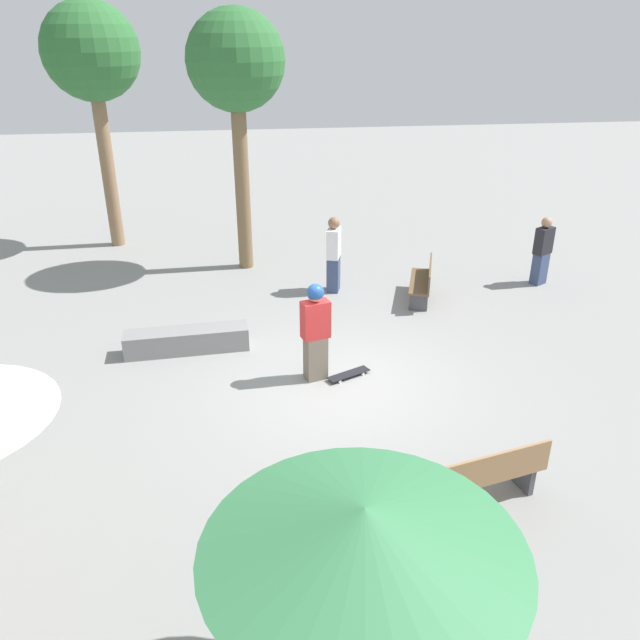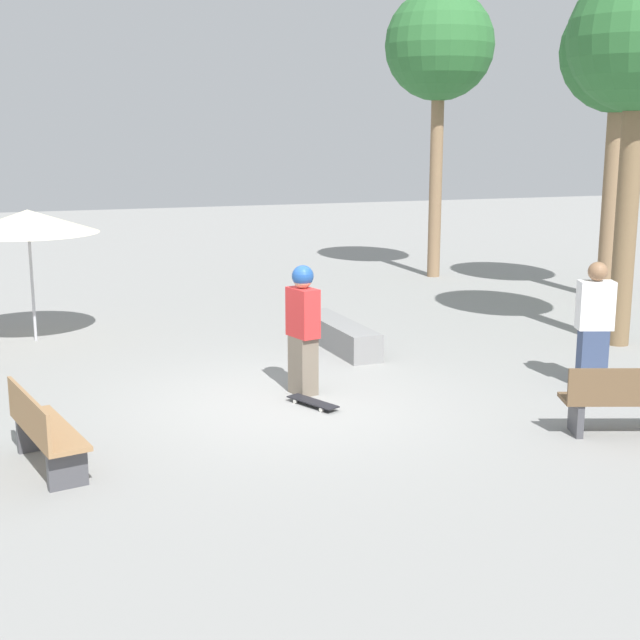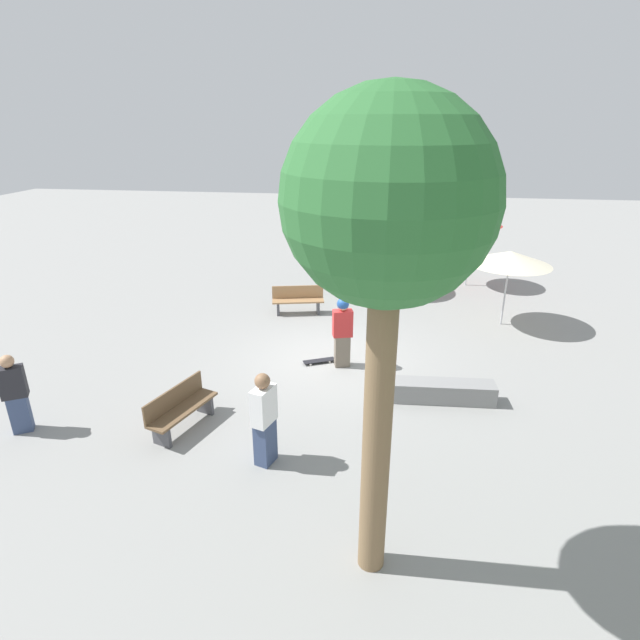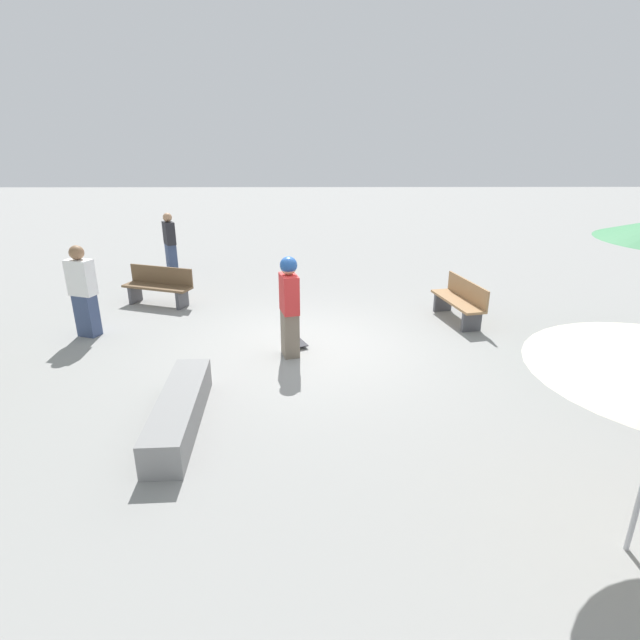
% 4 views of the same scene
% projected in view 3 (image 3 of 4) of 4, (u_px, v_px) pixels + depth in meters
% --- Properties ---
extents(ground_plane, '(60.00, 60.00, 0.00)m').
position_uv_depth(ground_plane, '(330.00, 359.00, 12.67)').
color(ground_plane, gray).
extents(skater_main, '(0.37, 0.52, 1.77)m').
position_uv_depth(skater_main, '(342.00, 330.00, 12.01)').
color(skater_main, '#726656').
rests_on(skater_main, ground_plane).
extents(skateboard, '(0.52, 0.81, 0.07)m').
position_uv_depth(skateboard, '(319.00, 361.00, 12.47)').
color(skateboard, black).
rests_on(skateboard, ground_plane).
extents(concrete_ledge, '(0.63, 2.32, 0.44)m').
position_uv_depth(concrete_ledge, '(440.00, 391.00, 10.75)').
color(concrete_ledge, gray).
rests_on(concrete_ledge, ground_plane).
extents(bench_near, '(0.78, 1.66, 0.85)m').
position_uv_depth(bench_near, '(298.00, 300.00, 15.58)').
color(bench_near, '#47474C').
rests_on(bench_near, ground_plane).
extents(bench_far, '(1.66, 0.93, 0.85)m').
position_uv_depth(bench_far, '(181.00, 409.00, 9.72)').
color(bench_far, '#47474C').
rests_on(bench_far, ground_plane).
extents(shade_umbrella_red, '(2.06, 2.06, 2.59)m').
position_uv_depth(shade_umbrella_red, '(473.00, 220.00, 17.48)').
color(shade_umbrella_red, '#B7B7BC').
rests_on(shade_umbrella_red, ground_plane).
extents(shade_umbrella_green, '(2.45, 2.45, 2.50)m').
position_uv_depth(shade_umbrella_green, '(375.00, 226.00, 17.01)').
color(shade_umbrella_green, '#B7B7BC').
rests_on(shade_umbrella_green, ground_plane).
extents(shade_umbrella_cream, '(2.31, 2.31, 2.22)m').
position_uv_depth(shade_umbrella_cream, '(510.00, 258.00, 14.11)').
color(shade_umbrella_cream, '#B7B7BC').
rests_on(shade_umbrella_cream, ground_plane).
extents(palm_tree_center_left, '(2.25, 2.25, 6.03)m').
position_uv_depth(palm_tree_center_left, '(388.00, 213.00, 5.08)').
color(palm_tree_center_left, brown).
rests_on(palm_tree_center_left, ground_plane).
extents(bystander_watching, '(0.54, 0.40, 1.76)m').
position_uv_depth(bystander_watching, '(264.00, 419.00, 8.56)').
color(bystander_watching, '#38476B').
rests_on(bystander_watching, ground_plane).
extents(bystander_far, '(0.44, 0.51, 1.63)m').
position_uv_depth(bystander_far, '(15.00, 394.00, 9.48)').
color(bystander_far, '#38476B').
rests_on(bystander_far, ground_plane).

